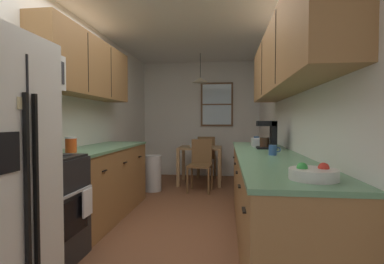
# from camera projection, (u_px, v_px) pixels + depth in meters

# --- Properties ---
(ground_plane) EXTENTS (12.00, 12.00, 0.00)m
(ground_plane) POSITION_uv_depth(u_px,v_px,m) (184.00, 210.00, 3.97)
(ground_plane) COLOR brown
(wall_left) EXTENTS (0.10, 9.00, 2.55)m
(wall_left) POSITION_uv_depth(u_px,v_px,m) (89.00, 118.00, 4.08)
(wall_left) COLOR white
(wall_left) RESTS_ON ground
(wall_right) EXTENTS (0.10, 9.00, 2.55)m
(wall_right) POSITION_uv_depth(u_px,v_px,m) (286.00, 117.00, 3.76)
(wall_right) COLOR white
(wall_right) RESTS_ON ground
(wall_back) EXTENTS (4.40, 0.10, 2.55)m
(wall_back) POSITION_uv_depth(u_px,v_px,m) (201.00, 119.00, 6.55)
(wall_back) COLOR white
(wall_back) RESTS_ON ground
(ceiling_slab) EXTENTS (4.40, 9.00, 0.08)m
(ceiling_slab) POSITION_uv_depth(u_px,v_px,m) (183.00, 20.00, 3.88)
(ceiling_slab) COLOR white
(stove_range) EXTENTS (0.66, 0.60, 1.10)m
(stove_range) POSITION_uv_depth(u_px,v_px,m) (39.00, 209.00, 2.46)
(stove_range) COLOR black
(stove_range) RESTS_ON ground
(microwave_over_range) EXTENTS (0.39, 0.63, 0.32)m
(microwave_over_range) POSITION_uv_depth(u_px,v_px,m) (24.00, 68.00, 2.43)
(microwave_over_range) COLOR white
(counter_left) EXTENTS (0.64, 1.90, 0.90)m
(counter_left) POSITION_uv_depth(u_px,v_px,m) (102.00, 181.00, 3.70)
(counter_left) COLOR olive
(counter_left) RESTS_ON ground
(upper_cabinets_left) EXTENTS (0.33, 1.98, 0.72)m
(upper_cabinets_left) POSITION_uv_depth(u_px,v_px,m) (88.00, 68.00, 3.62)
(upper_cabinets_left) COLOR olive
(counter_right) EXTENTS (0.64, 3.17, 0.90)m
(counter_right) POSITION_uv_depth(u_px,v_px,m) (268.00, 198.00, 2.91)
(counter_right) COLOR olive
(counter_right) RESTS_ON ground
(upper_cabinets_right) EXTENTS (0.33, 2.85, 0.65)m
(upper_cabinets_right) POSITION_uv_depth(u_px,v_px,m) (285.00, 59.00, 2.79)
(upper_cabinets_right) COLOR olive
(dining_table) EXTENTS (0.82, 0.73, 0.72)m
(dining_table) POSITION_uv_depth(u_px,v_px,m) (200.00, 153.00, 5.67)
(dining_table) COLOR #A87F51
(dining_table) RESTS_ON ground
(dining_chair_near) EXTENTS (0.43, 0.43, 0.90)m
(dining_chair_near) POSITION_uv_depth(u_px,v_px,m) (201.00, 162.00, 5.10)
(dining_chair_near) COLOR brown
(dining_chair_near) RESTS_ON ground
(dining_chair_far) EXTENTS (0.41, 0.41, 0.90)m
(dining_chair_far) POSITION_uv_depth(u_px,v_px,m) (206.00, 155.00, 6.23)
(dining_chair_far) COLOR brown
(dining_chair_far) RESTS_ON ground
(pendant_light) EXTENTS (0.30, 0.30, 0.57)m
(pendant_light) POSITION_uv_depth(u_px,v_px,m) (200.00, 80.00, 5.62)
(pendant_light) COLOR black
(back_window) EXTENTS (0.72, 0.05, 0.97)m
(back_window) POSITION_uv_depth(u_px,v_px,m) (217.00, 104.00, 6.42)
(back_window) COLOR brown
(trash_bin) EXTENTS (0.29, 0.29, 0.63)m
(trash_bin) POSITION_uv_depth(u_px,v_px,m) (153.00, 173.00, 5.07)
(trash_bin) COLOR silver
(trash_bin) RESTS_ON ground
(storage_canister) EXTENTS (0.11, 0.11, 0.16)m
(storage_canister) POSITION_uv_depth(u_px,v_px,m) (71.00, 145.00, 2.96)
(storage_canister) COLOR #D84C19
(storage_canister) RESTS_ON counter_left
(dish_towel) EXTENTS (0.02, 0.16, 0.24)m
(dish_towel) POSITION_uv_depth(u_px,v_px,m) (87.00, 202.00, 2.56)
(dish_towel) COLOR white
(coffee_maker) EXTENTS (0.22, 0.18, 0.33)m
(coffee_maker) POSITION_uv_depth(u_px,v_px,m) (269.00, 134.00, 3.36)
(coffee_maker) COLOR black
(coffee_maker) RESTS_ON counter_right
(mug_by_coffeemaker) EXTENTS (0.11, 0.07, 0.10)m
(mug_by_coffeemaker) POSITION_uv_depth(u_px,v_px,m) (273.00, 150.00, 2.73)
(mug_by_coffeemaker) COLOR #335999
(mug_by_coffeemaker) RESTS_ON counter_right
(mug_spare) EXTENTS (0.12, 0.08, 0.10)m
(mug_spare) POSITION_uv_depth(u_px,v_px,m) (257.00, 140.00, 4.27)
(mug_spare) COLOR #335999
(mug_spare) RESTS_ON counter_right
(fruit_bowl) EXTENTS (0.26, 0.26, 0.09)m
(fruit_bowl) POSITION_uv_depth(u_px,v_px,m) (313.00, 173.00, 1.57)
(fruit_bowl) COLOR silver
(fruit_bowl) RESTS_ON counter_right
(dish_rack) EXTENTS (0.28, 0.34, 0.10)m
(dish_rack) POSITION_uv_depth(u_px,v_px,m) (263.00, 142.00, 3.71)
(dish_rack) COLOR silver
(dish_rack) RESTS_ON counter_right
(table_serving_bowl) EXTENTS (0.22, 0.22, 0.06)m
(table_serving_bowl) POSITION_uv_depth(u_px,v_px,m) (195.00, 146.00, 5.58)
(table_serving_bowl) COLOR silver
(table_serving_bowl) RESTS_ON dining_table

